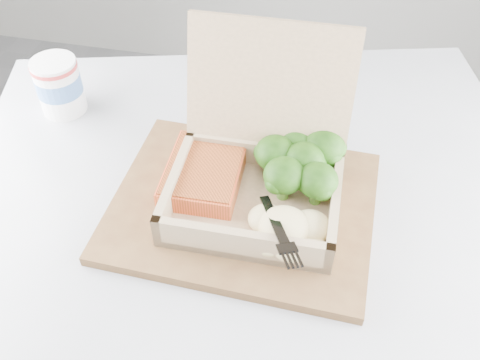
% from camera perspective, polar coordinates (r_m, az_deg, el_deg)
% --- Properties ---
extents(cafe_table, '(0.91, 0.91, 0.71)m').
position_cam_1_polar(cafe_table, '(0.79, 1.47, -13.19)').
color(cafe_table, black).
rests_on(cafe_table, floor).
extents(serving_tray, '(0.32, 0.26, 0.01)m').
position_cam_1_polar(serving_tray, '(0.65, 0.31, -2.76)').
color(serving_tray, brown).
rests_on(serving_tray, cafe_table).
extents(takeout_container, '(0.20, 0.20, 0.19)m').
position_cam_1_polar(takeout_container, '(0.63, 2.00, 1.84)').
color(takeout_container, tan).
rests_on(takeout_container, serving_tray).
extents(salmon_fillet, '(0.09, 0.12, 0.02)m').
position_cam_1_polar(salmon_fillet, '(0.65, -3.83, 0.76)').
color(salmon_fillet, '#DE502B').
rests_on(salmon_fillet, takeout_container).
extents(broccoli_pile, '(0.13, 0.13, 0.05)m').
position_cam_1_polar(broccoli_pile, '(0.65, 6.77, 1.40)').
color(broccoli_pile, '#2E6616').
rests_on(broccoli_pile, takeout_container).
extents(mashed_potatoes, '(0.09, 0.08, 0.03)m').
position_cam_1_polar(mashed_potatoes, '(0.59, 4.74, -4.97)').
color(mashed_potatoes, beige).
rests_on(mashed_potatoes, takeout_container).
extents(plastic_fork, '(0.07, 0.13, 0.03)m').
position_cam_1_polar(plastic_fork, '(0.59, 3.22, -2.84)').
color(plastic_fork, black).
rests_on(plastic_fork, mashed_potatoes).
extents(paper_cup, '(0.07, 0.07, 0.08)m').
position_cam_1_polar(paper_cup, '(0.82, -18.78, 9.63)').
color(paper_cup, white).
rests_on(paper_cup, cafe_table).
extents(receipt, '(0.08, 0.13, 0.00)m').
position_cam_1_polar(receipt, '(0.79, 0.56, 7.07)').
color(receipt, silver).
rests_on(receipt, cafe_table).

